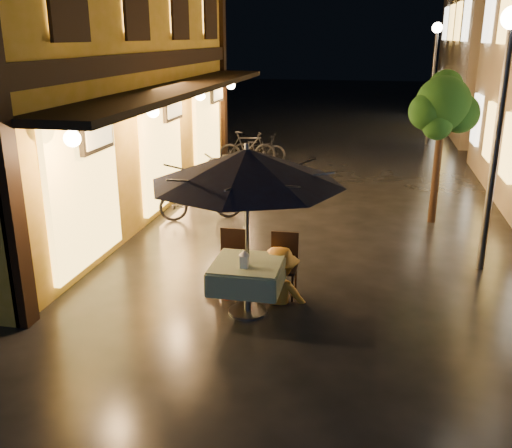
% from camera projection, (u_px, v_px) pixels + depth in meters
% --- Properties ---
extents(ground, '(90.00, 90.00, 0.00)m').
position_uv_depth(ground, '(290.00, 303.00, 8.50)').
color(ground, black).
rests_on(ground, ground).
extents(west_building, '(5.90, 11.40, 7.40)m').
position_uv_depth(west_building, '(55.00, 40.00, 12.15)').
color(west_building, gold).
rests_on(west_building, ground).
extents(street_tree, '(1.43, 1.20, 3.15)m').
position_uv_depth(street_tree, '(444.00, 107.00, 11.47)').
color(street_tree, black).
rests_on(street_tree, ground).
extents(streetlamp_near, '(0.36, 0.36, 4.23)m').
position_uv_depth(streetlamp_near, '(503.00, 95.00, 8.87)').
color(streetlamp_near, '#59595E').
rests_on(streetlamp_near, ground).
extents(streetlamp_far, '(0.36, 0.36, 4.23)m').
position_uv_depth(streetlamp_far, '(434.00, 62.00, 20.02)').
color(streetlamp_far, '#59595E').
rests_on(streetlamp_far, ground).
extents(cafe_table, '(0.99, 0.99, 0.78)m').
position_uv_depth(cafe_table, '(247.00, 275.00, 8.04)').
color(cafe_table, '#59595E').
rests_on(cafe_table, ground).
extents(patio_umbrella, '(2.67, 2.67, 2.46)m').
position_uv_depth(patio_umbrella, '(247.00, 167.00, 7.55)').
color(patio_umbrella, '#59595E').
rests_on(patio_umbrella, ground).
extents(cafe_chair_left, '(0.42, 0.42, 0.97)m').
position_uv_depth(cafe_chair_left, '(232.00, 257.00, 8.81)').
color(cafe_chair_left, black).
rests_on(cafe_chair_left, ground).
extents(cafe_chair_right, '(0.42, 0.42, 0.97)m').
position_uv_depth(cafe_chair_right, '(284.00, 261.00, 8.66)').
color(cafe_chair_right, black).
rests_on(cafe_chair_right, ground).
extents(table_lantern, '(0.16, 0.16, 0.25)m').
position_uv_depth(table_lantern, '(244.00, 258.00, 7.76)').
color(table_lantern, white).
rests_on(table_lantern, cafe_table).
extents(person_orange, '(0.78, 0.66, 1.45)m').
position_uv_depth(person_orange, '(227.00, 249.00, 8.61)').
color(person_orange, '#B93908').
rests_on(person_orange, ground).
extents(person_yellow, '(1.09, 0.68, 1.63)m').
position_uv_depth(person_yellow, '(279.00, 249.00, 8.37)').
color(person_yellow, orange).
rests_on(person_yellow, ground).
extents(bicycle_0, '(1.90, 1.30, 0.95)m').
position_uv_depth(bicycle_0, '(201.00, 198.00, 12.25)').
color(bicycle_0, black).
rests_on(bicycle_0, ground).
extents(bicycle_1, '(1.58, 0.75, 0.92)m').
position_uv_depth(bicycle_1, '(217.00, 187.00, 13.17)').
color(bicycle_1, black).
rests_on(bicycle_1, ground).
extents(bicycle_2, '(1.89, 0.96, 0.95)m').
position_uv_depth(bicycle_2, '(213.00, 179.00, 13.88)').
color(bicycle_2, black).
rests_on(bicycle_2, ground).
extents(bicycle_3, '(1.54, 0.51, 0.91)m').
position_uv_depth(bicycle_3, '(242.00, 172.00, 14.66)').
color(bicycle_3, '#222127').
rests_on(bicycle_3, ground).
extents(bicycle_4, '(1.74, 1.18, 0.86)m').
position_uv_depth(bicycle_4, '(234.00, 161.00, 16.02)').
color(bicycle_4, black).
rests_on(bicycle_4, ground).
extents(bicycle_5, '(1.80, 0.83, 1.05)m').
position_uv_depth(bicycle_5, '(247.00, 149.00, 17.35)').
color(bicycle_5, black).
rests_on(bicycle_5, ground).
extents(bicycle_6, '(1.75, 0.72, 0.90)m').
position_uv_depth(bicycle_6, '(259.00, 148.00, 17.76)').
color(bicycle_6, black).
rests_on(bicycle_6, ground).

